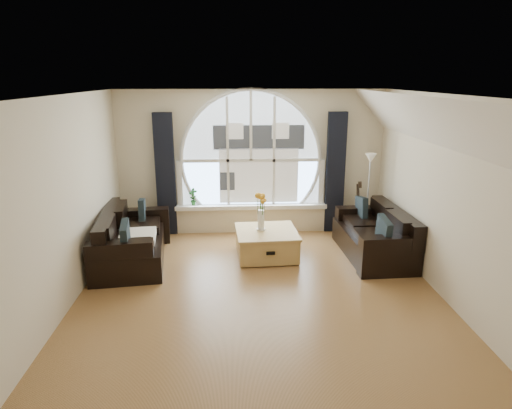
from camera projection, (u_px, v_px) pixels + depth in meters
name	position (u px, v px, depth m)	size (l,w,h in m)	color
ground	(259.00, 295.00, 6.20)	(5.00, 5.50, 0.01)	brown
ceiling	(260.00, 95.00, 5.46)	(5.00, 5.50, 0.01)	silver
wall_back	(251.00, 162.00, 8.47)	(5.00, 0.01, 2.70)	beige
wall_front	(283.00, 305.00, 3.19)	(5.00, 0.01, 2.70)	beige
wall_left	(64.00, 204.00, 5.70)	(0.01, 5.50, 2.70)	beige
wall_right	(447.00, 199.00, 5.96)	(0.01, 5.50, 2.70)	beige
attic_slope	(433.00, 123.00, 5.67)	(0.92, 5.50, 0.72)	silver
arched_window	(251.00, 148.00, 8.37)	(2.60, 0.06, 2.15)	silver
window_sill	(251.00, 206.00, 8.61)	(2.90, 0.22, 0.08)	white
window_frame	(251.00, 148.00, 8.34)	(2.76, 0.08, 2.15)	white
neighbor_house	(259.00, 155.00, 8.39)	(1.70, 0.02, 1.50)	silver
curtain_left	(165.00, 175.00, 8.33)	(0.35, 0.12, 2.30)	black
curtain_right	(335.00, 173.00, 8.49)	(0.35, 0.12, 2.30)	black
sofa_left	(133.00, 238.00, 7.23)	(0.95, 1.89, 0.84)	black
sofa_right	(374.00, 233.00, 7.47)	(0.91, 1.82, 0.81)	black
coffee_chest	(267.00, 242.00, 7.49)	(1.00, 1.00, 0.49)	#AE8648
throw_blanket	(138.00, 237.00, 7.01)	(0.55, 0.55, 0.10)	silver
vase_flowers	(261.00, 208.00, 7.36)	(0.24, 0.24, 0.70)	white
floor_lamp	(368.00, 197.00, 8.17)	(0.24, 0.24, 1.60)	#B2B2B2
guitar	(357.00, 208.00, 8.46)	(0.36, 0.24, 1.06)	brown
potted_plant	(193.00, 197.00, 8.49)	(0.18, 0.12, 0.33)	#1E6023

